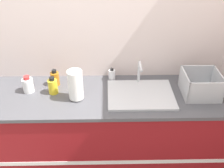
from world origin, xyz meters
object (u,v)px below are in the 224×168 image
bottle_yellow (53,86)px  bottle_white_spray (28,85)px  paper_towel_roll (76,85)px  soap_dispenser (112,75)px  dish_rack (200,86)px  sink (141,94)px  bottle_amber (55,78)px

bottle_yellow → bottle_white_spray: 0.21m
paper_towel_roll → bottle_white_spray: (-0.41, 0.11, -0.06)m
soap_dispenser → dish_rack: bearing=-17.7°
paper_towel_roll → sink: bearing=3.8°
bottle_yellow → bottle_amber: (-0.00, 0.12, -0.00)m
sink → bottle_amber: bearing=166.5°
bottle_amber → soap_dispenser: 0.50m
bottle_amber → sink: bearing=-13.5°
paper_towel_roll → bottle_white_spray: 0.43m
sink → soap_dispenser: (-0.23, 0.24, 0.04)m
dish_rack → bottle_yellow: 1.21m
sink → bottle_yellow: sink is taller
soap_dispenser → bottle_yellow: bearing=-158.5°
bottle_yellow → bottle_amber: size_ratio=1.02×
bottle_amber → bottle_white_spray: size_ratio=1.00×
dish_rack → soap_dispenser: bearing=162.3°
bottle_yellow → bottle_white_spray: bottle_yellow is taller
bottle_amber → paper_towel_roll: bearing=-46.0°
sink → bottle_white_spray: sink is taller
dish_rack → bottle_amber: dish_rack is taller
paper_towel_roll → bottle_amber: (-0.20, 0.21, -0.06)m
bottle_amber → bottle_white_spray: same height
paper_towel_roll → soap_dispenser: 0.41m
dish_rack → bottle_white_spray: 1.42m
bottle_yellow → bottle_white_spray: size_ratio=1.02×
paper_towel_roll → dish_rack: bearing=2.7°
dish_rack → bottle_yellow: dish_rack is taller
paper_towel_roll → dish_rack: paper_towel_roll is taller
bottle_yellow → sink: bearing=-4.0°
paper_towel_roll → soap_dispenser: size_ratio=2.17×
sink → paper_towel_roll: 0.53m
dish_rack → soap_dispenser: size_ratio=2.46×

